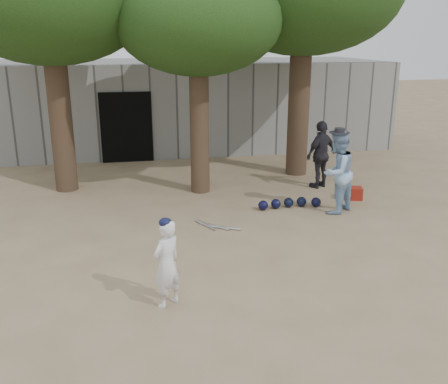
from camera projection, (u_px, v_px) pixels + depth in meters
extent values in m
plane|color=#937C5E|center=(202.00, 261.00, 8.89)|extent=(70.00, 70.00, 0.00)
imported|color=white|center=(167.00, 264.00, 7.24)|extent=(0.58, 0.56, 1.34)
imported|color=#89AED4|center=(337.00, 172.00, 11.11)|extent=(1.15, 1.10, 1.86)
imported|color=#232227|center=(321.00, 155.00, 13.01)|extent=(1.11, 0.87, 1.76)
cube|color=maroon|center=(353.00, 193.00, 12.24)|extent=(0.49, 0.41, 0.30)
cube|color=gray|center=(164.00, 113.00, 15.94)|extent=(16.00, 0.35, 3.00)
cube|color=black|center=(126.00, 127.00, 15.65)|extent=(1.60, 0.08, 2.20)
cube|color=slate|center=(159.00, 103.00, 18.28)|extent=(16.00, 5.00, 3.00)
sphere|color=black|center=(263.00, 205.00, 11.47)|extent=(0.23, 0.23, 0.23)
sphere|color=black|center=(276.00, 204.00, 11.58)|extent=(0.23, 0.23, 0.23)
sphere|color=black|center=(289.00, 203.00, 11.66)|extent=(0.23, 0.23, 0.23)
sphere|color=black|center=(302.00, 202.00, 11.73)|extent=(0.23, 0.23, 0.23)
sphere|color=black|center=(316.00, 202.00, 11.69)|extent=(0.23, 0.23, 0.23)
cylinder|color=#B1B0B7|center=(206.00, 225.00, 10.53)|extent=(0.38, 0.67, 0.06)
cylinder|color=#B1B0B7|center=(215.00, 226.00, 10.45)|extent=(0.57, 0.53, 0.06)
cylinder|color=#B1B0B7|center=(224.00, 228.00, 10.37)|extent=(0.66, 0.38, 0.06)
cylinder|color=brown|center=(57.00, 82.00, 12.24)|extent=(0.56, 0.56, 5.50)
cylinder|color=brown|center=(199.00, 93.00, 12.19)|extent=(0.48, 0.48, 5.00)
ellipsoid|color=#284C19|center=(198.00, 20.00, 11.68)|extent=(4.00, 4.00, 2.60)
cylinder|color=brown|center=(300.00, 72.00, 13.74)|extent=(0.60, 0.60, 5.80)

